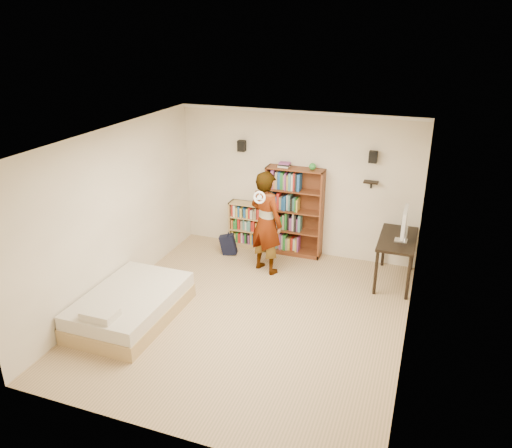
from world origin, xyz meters
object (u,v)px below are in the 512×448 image
at_px(computer_desk, 395,260).
at_px(low_bookshelf, 248,225).
at_px(daybed, 131,303).
at_px(person, 266,222).
at_px(tall_bookshelf, 294,212).

bearing_deg(computer_desk, low_bookshelf, 169.92).
distance_m(low_bookshelf, computer_desk, 2.90).
xyz_separation_m(daybed, person, (1.37, 2.18, 0.65)).
bearing_deg(daybed, low_bookshelf, 76.98).
xyz_separation_m(low_bookshelf, daybed, (-0.70, -3.04, -0.18)).
bearing_deg(daybed, person, 57.78).
relative_size(tall_bookshelf, daybed, 0.91).
bearing_deg(tall_bookshelf, low_bookshelf, 178.75).
bearing_deg(low_bookshelf, daybed, -103.02).
relative_size(tall_bookshelf, low_bookshelf, 1.87).
height_order(computer_desk, person, person).
bearing_deg(person, daybed, 81.27).
bearing_deg(tall_bookshelf, daybed, -118.45).
xyz_separation_m(tall_bookshelf, daybed, (-1.64, -3.02, -0.57)).
bearing_deg(person, low_bookshelf, -28.83).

